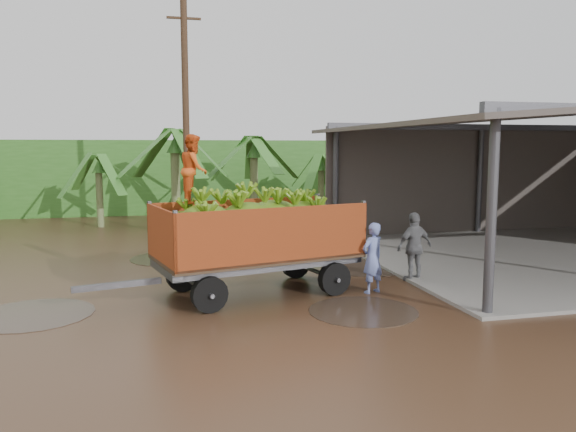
# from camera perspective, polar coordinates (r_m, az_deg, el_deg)

# --- Properties ---
(ground) EXTENTS (100.00, 100.00, 0.00)m
(ground) POSITION_cam_1_polar(r_m,az_deg,el_deg) (13.55, -9.13, -7.04)
(ground) COLOR black
(ground) RESTS_ON ground
(packing_shed) EXTENTS (12.78, 10.80, 4.76)m
(packing_shed) POSITION_cam_1_polar(r_m,az_deg,el_deg) (19.60, 27.05, 4.02)
(packing_shed) COLOR gray
(packing_shed) RESTS_ON ground
(hedge_north) EXTENTS (22.00, 3.00, 3.60)m
(hedge_north) POSITION_cam_1_polar(r_m,az_deg,el_deg) (29.17, -15.62, 3.88)
(hedge_north) COLOR #2D661E
(hedge_north) RESTS_ON ground
(banana_trailer) EXTENTS (6.21, 3.10, 3.55)m
(banana_trailer) POSITION_cam_1_polar(r_m,az_deg,el_deg) (12.51, -3.30, -1.89)
(banana_trailer) COLOR #CA4A1C
(banana_trailer) RESTS_ON ground
(man_blue) EXTENTS (0.69, 0.59, 1.60)m
(man_blue) POSITION_cam_1_polar(r_m,az_deg,el_deg) (12.76, 8.58, -4.23)
(man_blue) COLOR #6879BE
(man_blue) RESTS_ON ground
(man_grey) EXTENTS (1.07, 0.63, 1.70)m
(man_grey) POSITION_cam_1_polar(r_m,az_deg,el_deg) (14.05, 12.72, -3.07)
(man_grey) COLOR slate
(man_grey) RESTS_ON ground
(utility_pole) EXTENTS (1.20, 0.24, 8.40)m
(utility_pole) POSITION_cam_1_polar(r_m,az_deg,el_deg) (20.77, -10.32, 9.64)
(utility_pole) COLOR #47301E
(utility_pole) RESTS_ON ground
(banana_plants) EXTENTS (24.30, 20.39, 4.11)m
(banana_plants) POSITION_cam_1_polar(r_m,az_deg,el_deg) (21.38, -20.13, 2.46)
(banana_plants) COLOR #2D661E
(banana_plants) RESTS_ON ground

